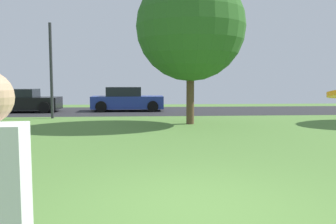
{
  "coord_description": "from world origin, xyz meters",
  "views": [
    {
      "loc": [
        -0.68,
        -4.61,
        1.76
      ],
      "look_at": [
        0.0,
        4.99,
        0.91
      ],
      "focal_mm": 36.98,
      "sensor_mm": 36.0,
      "label": 1
    }
  ],
  "objects_px": {
    "birch_tree_lone": "(191,27)",
    "parked_car_blue": "(127,100)",
    "street_lamp_post": "(51,71)",
    "parked_car_black": "(22,101)"
  },
  "relations": [
    {
      "from": "parked_car_black",
      "to": "parked_car_blue",
      "type": "xyz_separation_m",
      "value": [
        5.99,
        0.36,
        0.03
      ]
    },
    {
      "from": "parked_car_blue",
      "to": "street_lamp_post",
      "type": "xyz_separation_m",
      "value": [
        -3.36,
        -3.95,
        1.6
      ]
    },
    {
      "from": "parked_car_black",
      "to": "street_lamp_post",
      "type": "xyz_separation_m",
      "value": [
        2.62,
        -3.59,
        1.63
      ]
    },
    {
      "from": "parked_car_blue",
      "to": "parked_car_black",
      "type": "bearing_deg",
      "value": -176.6
    },
    {
      "from": "parked_car_blue",
      "to": "street_lamp_post",
      "type": "bearing_deg",
      "value": -130.43
    },
    {
      "from": "birch_tree_lone",
      "to": "parked_car_blue",
      "type": "relative_size",
      "value": 1.47
    },
    {
      "from": "parked_car_blue",
      "to": "street_lamp_post",
      "type": "relative_size",
      "value": 0.94
    },
    {
      "from": "parked_car_black",
      "to": "street_lamp_post",
      "type": "bearing_deg",
      "value": -53.87
    },
    {
      "from": "birch_tree_lone",
      "to": "parked_car_blue",
      "type": "bearing_deg",
      "value": 113.92
    },
    {
      "from": "birch_tree_lone",
      "to": "parked_car_black",
      "type": "xyz_separation_m",
      "value": [
        -8.91,
        6.23,
        -3.35
      ]
    }
  ]
}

